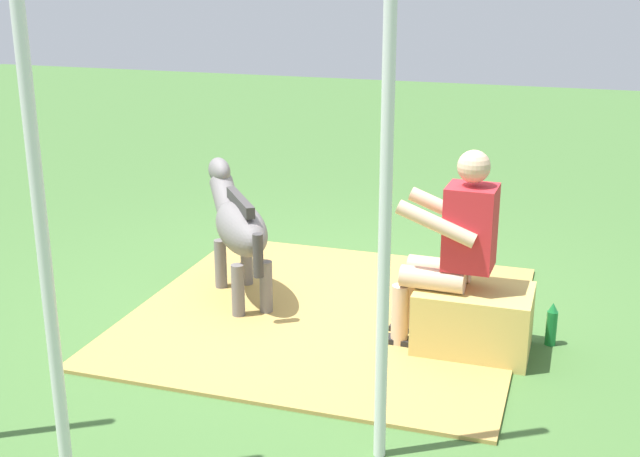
% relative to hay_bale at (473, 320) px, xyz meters
% --- Properties ---
extents(ground_plane, '(24.00, 24.00, 0.00)m').
position_rel_hay_bale_xyz_m(ground_plane, '(1.22, -0.39, -0.21)').
color(ground_plane, '#426B33').
extents(hay_patch, '(2.63, 2.64, 0.02)m').
position_rel_hay_bale_xyz_m(hay_patch, '(1.04, -0.25, -0.20)').
color(hay_patch, '#AD8C47').
rests_on(hay_patch, ground).
extents(hay_bale, '(0.72, 0.50, 0.42)m').
position_rel_hay_bale_xyz_m(hay_bale, '(0.00, 0.00, 0.00)').
color(hay_bale, tan).
rests_on(hay_bale, ground).
extents(person_seated, '(0.67, 0.43, 1.30)m').
position_rel_hay_bale_xyz_m(person_seated, '(0.16, -0.00, 0.50)').
color(person_seated, '#D8AD8C').
rests_on(person_seated, ground).
extents(pony_standing, '(0.95, 1.15, 0.93)m').
position_rel_hay_bale_xyz_m(pony_standing, '(1.75, -0.36, 0.35)').
color(pony_standing, slate).
rests_on(pony_standing, ground).
extents(soda_bottle, '(0.07, 0.07, 0.29)m').
position_rel_hay_bale_xyz_m(soda_bottle, '(-0.47, -0.24, -0.07)').
color(soda_bottle, '#197233').
rests_on(soda_bottle, ground).
extents(tent_pole_left, '(0.06, 0.06, 2.39)m').
position_rel_hay_bale_xyz_m(tent_pole_left, '(0.27, 1.33, 0.98)').
color(tent_pole_left, silver).
rests_on(tent_pole_left, ground).
extents(tent_pole_mid, '(0.06, 0.06, 2.39)m').
position_rel_hay_bale_xyz_m(tent_pole_mid, '(1.61, 2.03, 0.98)').
color(tent_pole_mid, silver).
rests_on(tent_pole_mid, ground).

